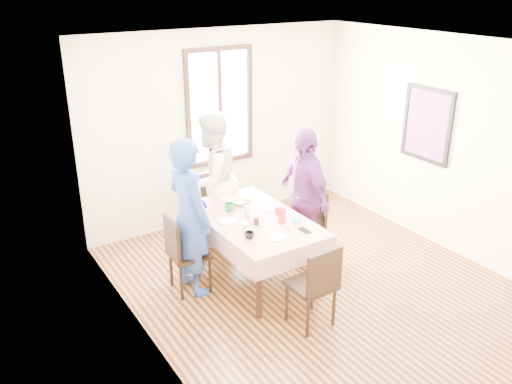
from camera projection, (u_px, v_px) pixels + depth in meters
ground at (315, 283)px, 6.27m from camera, size 4.50×4.50×0.00m
back_wall at (219, 127)px, 7.52m from camera, size 4.00×0.00×4.00m
right_wall at (445, 145)px, 6.74m from camera, size 0.00×4.50×4.50m
window_frame at (219, 107)px, 7.39m from camera, size 1.02×0.06×1.62m
window_pane at (219, 106)px, 7.40m from camera, size 0.90×0.02×1.50m
art_poster at (427, 125)px, 6.89m from camera, size 0.04×0.76×0.96m
dining_table at (254, 248)px, 6.28m from camera, size 0.90×1.58×0.75m
tablecloth at (254, 218)px, 6.13m from camera, size 1.02×1.70×0.01m
chair_left at (189, 253)px, 5.99m from camera, size 0.45×0.45×0.91m
chair_right at (303, 225)px, 6.66m from camera, size 0.44×0.44×0.91m
chair_far at (210, 210)px, 7.10m from camera, size 0.44×0.44×0.91m
chair_near at (311, 284)px, 5.39m from camera, size 0.43×0.43×0.91m
person_left at (189, 217)px, 5.83m from camera, size 0.50×0.69×1.79m
person_far at (210, 180)px, 6.92m from camera, size 1.04×0.93×1.78m
person_right at (303, 196)px, 6.50m from camera, size 0.51×1.03×1.70m
mug_black at (250, 235)px, 5.64m from camera, size 0.13×0.13×0.08m
mug_flag at (278, 212)px, 6.19m from camera, size 0.12×0.12×0.08m
mug_green at (229, 207)px, 6.30m from camera, size 0.12×0.12×0.09m
serving_bowl at (240, 202)px, 6.50m from camera, size 0.24×0.24×0.06m
juice_carton at (282, 215)px, 5.97m from camera, size 0.06×0.06×0.19m
butter_tub at (297, 222)px, 5.95m from camera, size 0.12×0.12×0.06m
jam_jar at (256, 221)px, 5.95m from camera, size 0.06×0.06×0.09m
drinking_glass at (245, 227)px, 5.79m from camera, size 0.07×0.07×0.10m
smartphone at (305, 231)px, 5.82m from camera, size 0.08×0.16×0.01m
flower_vase at (247, 211)px, 6.16m from camera, size 0.06×0.06×0.13m
plate_left at (227, 221)px, 6.04m from camera, size 0.20×0.20×0.01m
plate_right at (271, 208)px, 6.37m from camera, size 0.20×0.20×0.01m
plate_far at (228, 199)px, 6.63m from camera, size 0.20×0.20×0.01m
plate_near at (277, 237)px, 5.67m from camera, size 0.20×0.20×0.01m
butter_lid at (297, 220)px, 5.94m from camera, size 0.12×0.12×0.01m
flower_bunch at (247, 202)px, 6.11m from camera, size 0.09×0.09×0.10m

